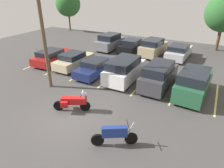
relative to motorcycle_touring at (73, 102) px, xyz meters
The scene contains 17 objects.
ground 0.91m from the motorcycle_touring, 52.99° to the right, with size 44.00×44.00×0.10m, color #423F3F.
motorcycle_touring is the anchor object (origin of this frame).
motorcycle_second 3.95m from the motorcycle_touring, 22.10° to the right, with size 2.02×1.29×1.29m.
parking_stripes 5.83m from the motorcycle_touring, 92.80° to the left, with size 16.49×4.91×0.01m.
car_red 9.35m from the motorcycle_touring, 140.02° to the left, with size 2.13×4.52×1.41m.
car_champagne 7.56m from the motorcycle_touring, 126.93° to the left, with size 1.88×4.37×1.47m.
car_navy 5.84m from the motorcycle_touring, 107.98° to the left, with size 1.92×4.56×1.40m.
car_white 5.65m from the motorcycle_touring, 80.13° to the left, with size 1.98×4.50×1.92m.
car_charcoal 6.80m from the motorcycle_touring, 56.41° to the left, with size 1.94×4.54×1.96m.
car_green 8.30m from the motorcycle_touring, 40.74° to the left, with size 2.14×4.50×1.99m.
car_far_grey 13.80m from the motorcycle_touring, 108.71° to the left, with size 2.19×4.34×1.90m.
car_far_black 13.62m from the motorcycle_touring, 97.16° to the left, with size 2.03×4.39×1.46m.
car_far_tan 13.16m from the motorcycle_touring, 85.54° to the left, with size 2.25×4.46×1.89m.
car_far_silver 13.95m from the motorcycle_touring, 74.39° to the left, with size 2.18×4.62×1.52m.
utility_pole 5.93m from the motorcycle_touring, 152.60° to the left, with size 1.79×0.49×9.49m.
tree_center 20.43m from the motorcycle_touring, 68.89° to the left, with size 4.26×4.26×6.52m.
tree_center_right 26.37m from the motorcycle_touring, 128.75° to the left, with size 4.11×4.11×6.34m.
Camera 1 is at (6.73, -7.83, 7.04)m, focal length 32.22 mm.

